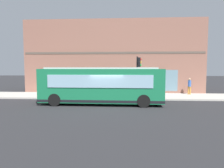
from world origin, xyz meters
TOP-DOWN VIEW (x-y plane):
  - ground at (0.00, 0.00)m, footprint 120.00×120.00m
  - sidewalk_curb at (4.77, 0.00)m, footprint 4.34×40.00m
  - building_corner at (10.67, 0.00)m, footprint 7.52×21.03m
  - city_bus_nearside at (0.40, 0.56)m, footprint 2.71×10.07m
  - traffic_light_near_corner at (3.25, -2.68)m, footprint 0.32×0.49m
  - fire_hydrant at (5.41, 1.76)m, footprint 0.35×0.35m
  - pedestrian_near_hydrant at (5.99, -8.38)m, footprint 0.32×0.32m
  - pedestrian_by_light_pole at (5.92, 4.75)m, footprint 0.32×0.32m
  - pedestrian_walking_along_curb at (3.63, -1.26)m, footprint 0.32×0.32m
  - pedestrian_near_building_entrance at (5.17, -1.55)m, footprint 0.32×0.32m
  - newspaper_vending_box at (5.75, 3.48)m, footprint 0.44×0.43m

SIDE VIEW (x-z plane):
  - ground at x=0.00m, z-range 0.00..0.00m
  - sidewalk_curb at x=4.77m, z-range 0.00..0.15m
  - fire_hydrant at x=5.41m, z-range 0.14..0.88m
  - newspaper_vending_box at x=5.75m, z-range 0.15..1.05m
  - pedestrian_near_building_entrance at x=5.17m, z-range 0.27..1.91m
  - pedestrian_near_hydrant at x=5.99m, z-range 0.29..2.06m
  - pedestrian_by_light_pole at x=5.92m, z-range 0.29..2.08m
  - pedestrian_walking_along_curb at x=3.63m, z-range 0.29..2.10m
  - city_bus_nearside at x=0.40m, z-range 0.02..3.09m
  - traffic_light_near_corner at x=3.25m, z-range 0.93..4.90m
  - building_corner at x=10.67m, z-range -0.01..8.61m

